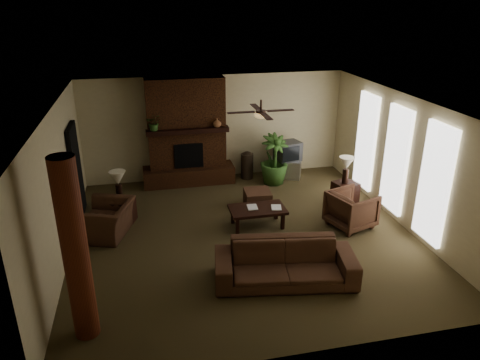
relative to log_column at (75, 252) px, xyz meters
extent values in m
plane|color=#4B3F25|center=(2.95, 2.40, -1.40)|extent=(7.00, 7.00, 0.00)
plane|color=silver|center=(2.95, 2.40, 1.40)|extent=(7.00, 7.00, 0.00)
plane|color=beige|center=(2.95, 5.90, 0.00)|extent=(7.00, 0.00, 7.00)
plane|color=beige|center=(2.95, -1.10, 0.00)|extent=(7.00, 0.00, 7.00)
plane|color=beige|center=(-0.55, 2.40, 0.00)|extent=(0.00, 7.00, 7.00)
plane|color=beige|center=(6.45, 2.40, 0.00)|extent=(0.00, 7.00, 7.00)
cube|color=#4D2814|center=(2.15, 5.65, 0.00)|extent=(2.00, 0.50, 2.80)
cube|color=#4D2814|center=(2.15, 5.55, -1.17)|extent=(2.40, 0.70, 0.45)
cube|color=black|center=(2.15, 5.39, -0.58)|extent=(0.75, 0.04, 0.65)
cube|color=black|center=(2.15, 5.37, 0.10)|extent=(2.10, 0.28, 0.12)
cube|color=white|center=(6.40, 4.00, -0.05)|extent=(0.08, 0.85, 2.35)
cube|color=white|center=(6.40, 2.60, -0.05)|extent=(0.08, 0.85, 2.35)
cube|color=white|center=(6.40, 1.20, -0.05)|extent=(0.08, 0.85, 2.35)
cylinder|color=maroon|center=(0.00, 0.00, 0.00)|extent=(0.36, 0.36, 2.80)
cube|color=black|center=(-0.49, 4.20, -0.35)|extent=(0.10, 1.00, 2.10)
cylinder|color=black|center=(3.35, 2.70, 1.28)|extent=(0.04, 0.04, 0.24)
cylinder|color=black|center=(3.35, 2.70, 1.16)|extent=(0.20, 0.20, 0.06)
ellipsoid|color=#F2BF72|center=(3.35, 2.70, 1.10)|extent=(0.26, 0.26, 0.14)
cube|color=black|center=(3.75, 2.70, 1.17)|extent=(0.55, 0.12, 0.01)
cube|color=black|center=(2.95, 2.70, 1.17)|extent=(0.55, 0.12, 0.01)
cube|color=black|center=(3.35, 3.10, 1.17)|extent=(0.12, 0.55, 0.01)
cube|color=black|center=(3.35, 2.30, 1.17)|extent=(0.12, 0.55, 0.01)
imported|color=#4D3021|center=(3.29, 0.65, -0.92)|extent=(2.54, 1.10, 0.96)
imported|color=#4D3021|center=(0.15, 3.03, -0.92)|extent=(1.03, 1.27, 0.96)
imported|color=#4D3021|center=(5.31, 2.31, -0.96)|extent=(1.04, 1.07, 0.89)
cube|color=black|center=(3.33, 2.75, -1.00)|extent=(1.20, 0.70, 0.06)
cube|color=black|center=(2.83, 2.50, -1.21)|extent=(0.07, 0.07, 0.37)
cube|color=black|center=(3.83, 2.50, -1.21)|extent=(0.07, 0.07, 0.37)
cube|color=black|center=(2.83, 3.00, -1.21)|extent=(0.07, 0.07, 0.37)
cube|color=black|center=(3.83, 3.00, -1.21)|extent=(0.07, 0.07, 0.37)
cube|color=#4D3021|center=(3.58, 3.71, -1.20)|extent=(0.64, 0.64, 0.40)
cube|color=#BDBEC0|center=(4.81, 5.42, -1.15)|extent=(0.98, 0.81, 0.50)
cube|color=#3B3B3E|center=(4.85, 5.38, -0.64)|extent=(0.75, 0.64, 0.52)
cube|color=black|center=(4.85, 5.11, -0.64)|extent=(0.51, 0.15, 0.40)
cylinder|color=#30251B|center=(3.75, 5.55, -1.05)|extent=(0.34, 0.34, 0.70)
sphere|color=#30251B|center=(3.75, 5.55, -0.80)|extent=(0.34, 0.34, 0.34)
imported|color=#315522|center=(4.36, 5.04, -1.02)|extent=(1.11, 1.50, 0.75)
cube|color=black|center=(0.44, 3.55, -1.12)|extent=(0.64, 0.64, 0.55)
cylinder|color=black|center=(0.43, 3.61, -0.67)|extent=(0.17, 0.17, 0.35)
cone|color=#EDE6C9|center=(0.43, 3.61, -0.35)|extent=(0.43, 0.43, 0.30)
cube|color=black|center=(5.67, 3.41, -1.12)|extent=(0.62, 0.62, 0.55)
cylinder|color=black|center=(5.64, 3.40, -0.67)|extent=(0.14, 0.14, 0.35)
cone|color=#EDE6C9|center=(5.64, 3.40, -0.35)|extent=(0.37, 0.37, 0.30)
imported|color=#315522|center=(1.32, 5.36, 0.32)|extent=(0.42, 0.46, 0.33)
imported|color=brown|center=(2.91, 5.35, 0.27)|extent=(0.25, 0.26, 0.22)
imported|color=#999999|center=(3.11, 2.79, -0.83)|extent=(0.22, 0.04, 0.29)
imported|color=#999999|center=(3.62, 2.69, -0.82)|extent=(0.21, 0.07, 0.29)
camera|label=1|loc=(1.07, -5.77, 3.28)|focal=33.81mm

